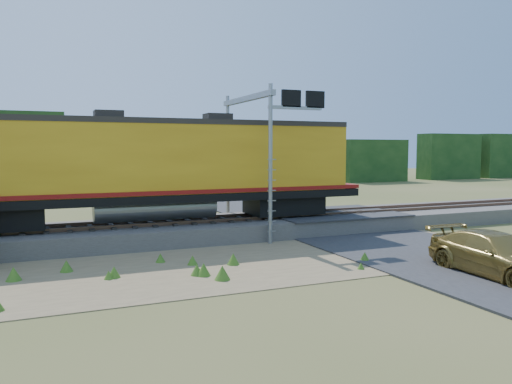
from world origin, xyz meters
name	(u,v)px	position (x,y,z in m)	size (l,w,h in m)	color
ground	(255,263)	(0.00, 0.00, 0.00)	(140.00, 140.00, 0.00)	#475123
ballast	(207,229)	(0.00, 6.00, 0.40)	(70.00, 5.00, 0.80)	slate
rails	(207,219)	(0.00, 6.00, 0.88)	(70.00, 1.54, 0.16)	brown
dirt_shoulder	(200,265)	(-2.00, 0.50, 0.01)	(26.00, 8.00, 0.03)	#8C7754
road	(393,243)	(7.00, 0.74, 0.09)	(7.00, 66.00, 0.86)	#38383A
tree_line_north	(117,160)	(0.00, 38.00, 3.07)	(130.00, 3.00, 6.50)	#153513
weed_clumps	(162,271)	(-3.50, 0.10, 0.00)	(15.00, 6.20, 0.56)	#426D1F
locomotive	(149,165)	(-2.77, 6.00, 3.54)	(20.30, 3.10, 5.24)	black
signal_gantry	(259,127)	(2.46, 5.33, 5.36)	(2.83, 6.20, 7.15)	gray
car	(496,255)	(6.73, -4.96, 0.73)	(2.06, 5.06, 1.47)	olive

